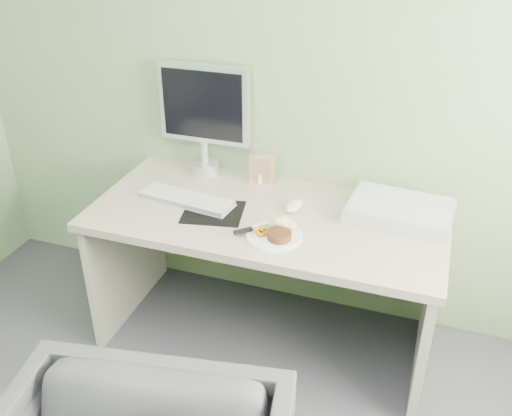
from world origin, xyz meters
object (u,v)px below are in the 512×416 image
(plate, at_px, (274,236))
(scanner, at_px, (400,212))
(desk, at_px, (266,247))
(monitor, at_px, (204,113))

(plate, xyz_separation_m, scanner, (0.48, 0.33, 0.03))
(desk, bearing_deg, monitor, 143.75)
(scanner, bearing_deg, plate, -140.47)
(desk, xyz_separation_m, scanner, (0.57, 0.14, 0.22))
(desk, distance_m, scanner, 0.63)
(desk, height_order, plate, plate)
(plate, relative_size, monitor, 0.43)
(scanner, bearing_deg, desk, -160.65)
(scanner, distance_m, monitor, 1.05)
(plate, height_order, monitor, monitor)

